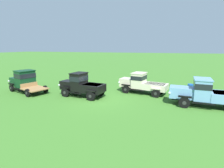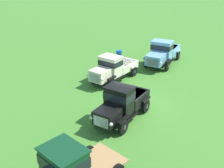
% 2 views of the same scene
% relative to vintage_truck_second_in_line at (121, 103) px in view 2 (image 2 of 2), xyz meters
% --- Properties ---
extents(ground_plane, '(240.00, 240.00, 0.00)m').
position_rel_vintage_truck_second_in_line_xyz_m(ground_plane, '(1.84, -0.45, -1.11)').
color(ground_plane, '#3D7528').
extents(vintage_truck_second_in_line, '(4.66, 2.40, 2.25)m').
position_rel_vintage_truck_second_in_line_xyz_m(vintage_truck_second_in_line, '(0.00, 0.00, 0.00)').
color(vintage_truck_second_in_line, black).
rests_on(vintage_truck_second_in_line, ground).
extents(vintage_truck_midrow_center, '(5.08, 2.76, 2.08)m').
position_rel_vintage_truck_second_in_line_xyz_m(vintage_truck_midrow_center, '(5.24, 2.91, -0.07)').
color(vintage_truck_midrow_center, black).
rests_on(vintage_truck_midrow_center, ground).
extents(vintage_truck_far_side, '(5.54, 2.43, 2.23)m').
position_rel_vintage_truck_second_in_line_xyz_m(vintage_truck_far_side, '(10.58, 0.37, -0.00)').
color(vintage_truck_far_side, black).
rests_on(vintage_truck_far_side, ground).
extents(oil_drum_beside_row, '(0.57, 0.57, 0.94)m').
position_rel_vintage_truck_second_in_line_xyz_m(oil_drum_beside_row, '(9.96, 4.38, -0.64)').
color(oil_drum_beside_row, '#1951B2').
rests_on(oil_drum_beside_row, ground).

